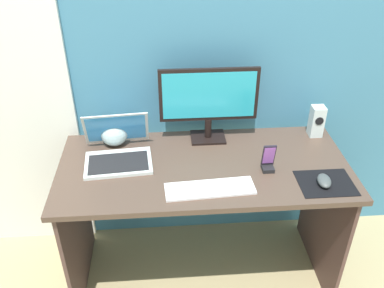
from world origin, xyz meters
name	(u,v)px	position (x,y,z in m)	size (l,w,h in m)	color
ground_plane	(202,270)	(0.00, 0.00, 0.00)	(8.00, 8.00, 0.00)	tan
wall_back	(198,38)	(0.00, 0.39, 1.25)	(6.00, 0.04, 2.50)	teal
desk	(203,190)	(0.00, 0.00, 0.60)	(1.40, 0.64, 0.76)	#4D3A30
monitor	(209,100)	(0.04, 0.24, 0.98)	(0.50, 0.14, 0.40)	black
speaker_right	(317,121)	(0.62, 0.23, 0.84)	(0.07, 0.07, 0.17)	silver
laptop	(118,151)	(-0.42, 0.08, 0.80)	(0.34, 0.33, 0.21)	silver
fishbowl	(114,133)	(-0.44, 0.22, 0.82)	(0.14, 0.14, 0.14)	silver
keyboard_external	(210,189)	(0.01, -0.19, 0.76)	(0.40, 0.12, 0.01)	white
mousepad	(326,183)	(0.54, -0.18, 0.76)	(0.25, 0.20, 0.00)	black
mouse	(324,181)	(0.52, -0.19, 0.78)	(0.06, 0.10, 0.04)	#434849
phone_in_dock	(268,161)	(0.30, -0.06, 0.81)	(0.06, 0.06, 0.14)	black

